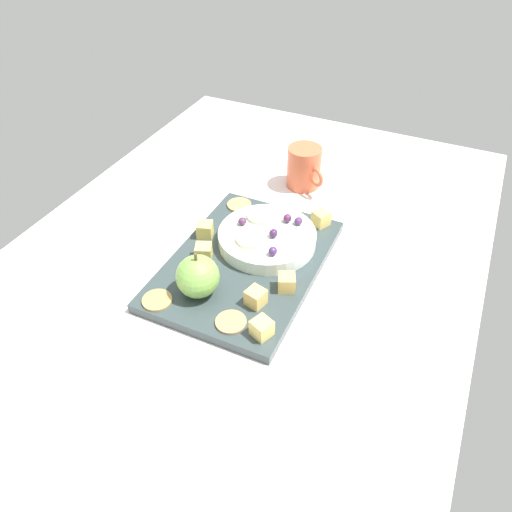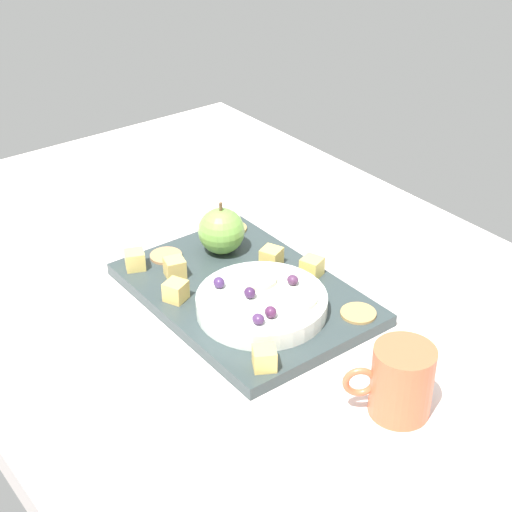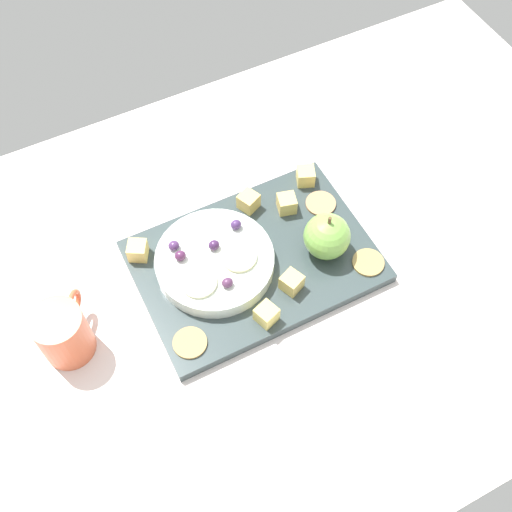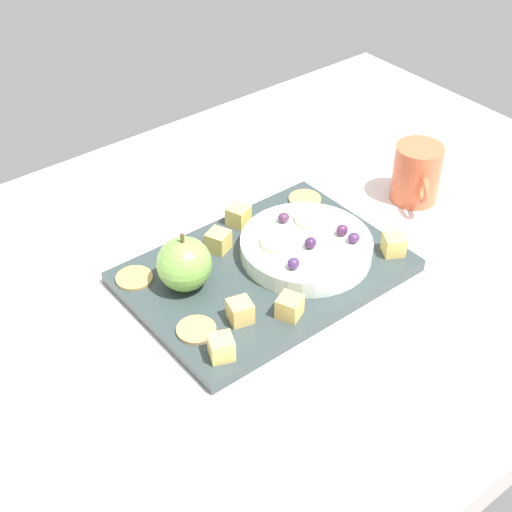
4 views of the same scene
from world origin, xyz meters
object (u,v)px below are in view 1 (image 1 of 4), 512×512
at_px(cheese_cube_0, 256,297).
at_px(grape_4, 298,221).
at_px(cracker_2, 231,322).
at_px(grape_0, 273,233).
at_px(cheese_cube_2, 287,282).
at_px(apple_whole, 198,276).
at_px(cracker_0, 239,205).
at_px(grape_1, 287,218).
at_px(cracker_1, 157,300).
at_px(cup, 304,167).
at_px(grape_2, 273,251).
at_px(platter, 246,264).
at_px(cheese_cube_5, 321,218).
at_px(cheese_cube_4, 262,328).
at_px(cheese_cube_3, 205,251).
at_px(apple_slice_0, 251,239).
at_px(grape_3, 242,221).
at_px(serving_dish, 267,238).
at_px(apple_slice_1, 261,215).
at_px(cheese_cube_1, 205,230).

height_order(cheese_cube_0, grape_4, grape_4).
distance_m(cracker_2, grape_0, 0.19).
bearing_deg(cheese_cube_2, apple_whole, -61.59).
bearing_deg(cracker_0, grape_1, 71.40).
xyz_separation_m(cheese_cube_2, cracker_1, (0.11, -0.17, -0.01)).
xyz_separation_m(cheese_cube_2, cup, (-0.33, -0.09, 0.01)).
bearing_deg(grape_2, apple_whole, -36.61).
relative_size(platter, cheese_cube_5, 12.79).
bearing_deg(cracker_0, cup, 152.01).
distance_m(cheese_cube_4, cracker_0, 0.33).
height_order(cheese_cube_4, cracker_2, cheese_cube_4).
bearing_deg(grape_4, cheese_cube_0, 1.12).
bearing_deg(apple_whole, cheese_cube_3, -156.84).
xyz_separation_m(cheese_cube_4, cracker_2, (-0.00, -0.05, -0.01)).
xyz_separation_m(grape_2, apple_slice_0, (-0.02, -0.05, -0.00)).
bearing_deg(cracker_2, grape_3, -158.60).
distance_m(cracker_1, grape_0, 0.23).
xyz_separation_m(platter, cheese_cube_2, (0.04, 0.09, 0.02)).
bearing_deg(cheese_cube_4, cheese_cube_5, -177.96).
xyz_separation_m(cheese_cube_4, cup, (-0.43, -0.10, 0.01)).
relative_size(cheese_cube_4, cracker_1, 0.57).
distance_m(cheese_cube_2, cheese_cube_5, 0.19).
relative_size(cheese_cube_0, grape_2, 1.65).
xyz_separation_m(serving_dish, apple_slice_1, (-0.04, -0.03, 0.02)).
bearing_deg(cheese_cube_1, grape_1, 118.61).
height_order(cracker_2, grape_0, grape_0).
xyz_separation_m(cheese_cube_0, grape_2, (-0.09, -0.01, 0.02)).
distance_m(platter, serving_dish, 0.06).
relative_size(cheese_cube_3, grape_4, 1.65).
height_order(serving_dish, apple_whole, apple_whole).
bearing_deg(cheese_cube_2, cup, -163.97).
distance_m(cheese_cube_5, grape_0, 0.12).
bearing_deg(grape_3, cheese_cube_4, 32.90).
xyz_separation_m(platter, grape_4, (-0.10, 0.06, 0.04)).
bearing_deg(platter, cracker_0, -149.78).
distance_m(cracker_0, grape_3, 0.10).
relative_size(cheese_cube_2, grape_0, 1.65).
distance_m(apple_whole, grape_4, 0.22).
height_order(cracker_0, apple_slice_1, apple_slice_1).
relative_size(cheese_cube_5, apple_slice_0, 0.52).
bearing_deg(cheese_cube_0, apple_slice_0, -151.21).
xyz_separation_m(cheese_cube_1, cheese_cube_4, (0.17, 0.19, 0.00)).
bearing_deg(cheese_cube_2, grape_3, -127.33).
bearing_deg(cracker_1, apple_slice_0, 154.85).
distance_m(platter, apple_whole, 0.12).
xyz_separation_m(cheese_cube_4, apple_slice_0, (-0.17, -0.10, 0.01)).
bearing_deg(cracker_2, cheese_cube_3, -136.72).
distance_m(cheese_cube_1, cheese_cube_4, 0.26).
distance_m(cracker_2, apple_slice_1, 0.24).
bearing_deg(cup, apple_slice_1, -3.28).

